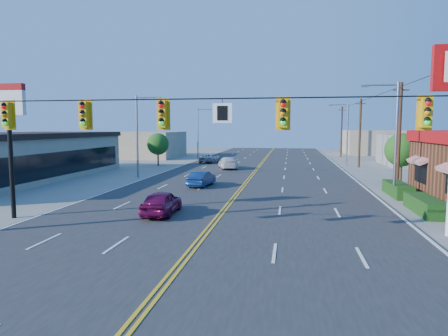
% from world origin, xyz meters
% --- Properties ---
extents(ground, '(160.00, 160.00, 0.00)m').
position_xyz_m(ground, '(0.00, 0.00, 0.00)').
color(ground, gray).
rests_on(ground, ground).
extents(road, '(20.00, 120.00, 0.06)m').
position_xyz_m(road, '(0.00, 20.00, 0.03)').
color(road, '#2D2D30').
rests_on(road, ground).
extents(signal_span, '(24.32, 0.34, 9.00)m').
position_xyz_m(signal_span, '(-0.12, 0.00, 4.89)').
color(signal_span, '#47301E').
rests_on(signal_span, ground).
extents(strip_mall, '(10.40, 26.40, 4.40)m').
position_xyz_m(strip_mall, '(-22.00, 18.00, 2.25)').
color(strip_mall, tan).
rests_on(strip_mall, ground).
extents(pizza_hut_sign, '(1.90, 0.30, 6.85)m').
position_xyz_m(pizza_hut_sign, '(-11.00, 4.00, 5.18)').
color(pizza_hut_sign, black).
rests_on(pizza_hut_sign, ground).
extents(streetlight_se, '(2.55, 0.25, 8.00)m').
position_xyz_m(streetlight_se, '(10.79, 14.00, 4.51)').
color(streetlight_se, gray).
rests_on(streetlight_se, ground).
extents(streetlight_ne, '(2.55, 0.25, 8.00)m').
position_xyz_m(streetlight_ne, '(10.79, 38.00, 4.51)').
color(streetlight_ne, gray).
rests_on(streetlight_ne, ground).
extents(streetlight_sw, '(2.55, 0.25, 8.00)m').
position_xyz_m(streetlight_sw, '(-10.79, 22.00, 4.51)').
color(streetlight_sw, gray).
rests_on(streetlight_sw, ground).
extents(streetlight_nw, '(2.55, 0.25, 8.00)m').
position_xyz_m(streetlight_nw, '(-10.79, 48.00, 4.51)').
color(streetlight_nw, gray).
rests_on(streetlight_nw, ground).
extents(utility_pole_near, '(0.28, 0.28, 8.40)m').
position_xyz_m(utility_pole_near, '(12.20, 18.00, 4.20)').
color(utility_pole_near, '#47301E').
rests_on(utility_pole_near, ground).
extents(utility_pole_mid, '(0.28, 0.28, 8.40)m').
position_xyz_m(utility_pole_mid, '(12.20, 36.00, 4.20)').
color(utility_pole_mid, '#47301E').
rests_on(utility_pole_mid, ground).
extents(utility_pole_far, '(0.28, 0.28, 8.40)m').
position_xyz_m(utility_pole_far, '(12.20, 54.00, 4.20)').
color(utility_pole_far, '#47301E').
rests_on(utility_pole_far, ground).
extents(tree_kfc_rear, '(2.94, 2.94, 4.41)m').
position_xyz_m(tree_kfc_rear, '(13.50, 22.00, 2.93)').
color(tree_kfc_rear, '#47301E').
rests_on(tree_kfc_rear, ground).
extents(tree_west, '(2.80, 2.80, 4.20)m').
position_xyz_m(tree_west, '(-13.00, 34.00, 2.79)').
color(tree_west, '#47301E').
rests_on(tree_west, ground).
extents(bld_east_mid, '(12.00, 10.00, 4.00)m').
position_xyz_m(bld_east_mid, '(22.00, 40.00, 2.00)').
color(bld_east_mid, gray).
rests_on(bld_east_mid, ground).
extents(bld_west_far, '(11.00, 12.00, 4.20)m').
position_xyz_m(bld_west_far, '(-20.00, 48.00, 2.10)').
color(bld_west_far, tan).
rests_on(bld_west_far, ground).
extents(bld_east_far, '(10.00, 10.00, 4.40)m').
position_xyz_m(bld_east_far, '(19.00, 62.00, 2.20)').
color(bld_east_far, tan).
rests_on(bld_east_far, ground).
extents(car_magenta, '(1.72, 4.01, 1.35)m').
position_xyz_m(car_magenta, '(-3.27, 5.97, 0.68)').
color(car_magenta, maroon).
rests_on(car_magenta, ground).
extents(car_blue, '(1.74, 3.93, 1.25)m').
position_xyz_m(car_blue, '(-3.42, 16.88, 0.63)').
color(car_blue, navy).
rests_on(car_blue, ground).
extents(car_white, '(3.14, 5.14, 1.39)m').
position_xyz_m(car_white, '(-3.46, 31.23, 0.70)').
color(car_white, silver).
rests_on(car_white, ground).
extents(car_silver, '(2.62, 4.71, 1.25)m').
position_xyz_m(car_silver, '(-7.23, 39.21, 0.62)').
color(car_silver, '#B7B6BB').
rests_on(car_silver, ground).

